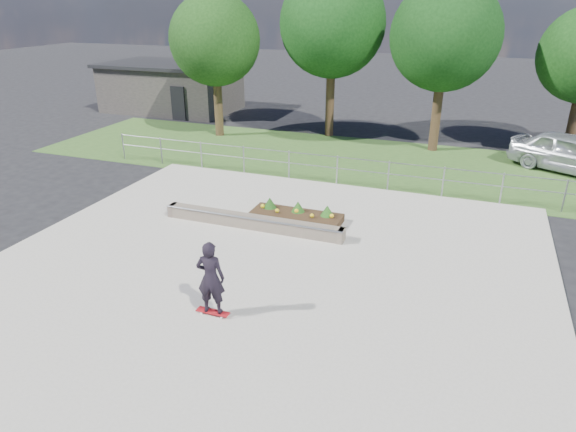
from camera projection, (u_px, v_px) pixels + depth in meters
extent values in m
plane|color=black|center=(261.00, 273.00, 13.75)|extent=(120.00, 120.00, 0.00)
cube|color=#2D4D1F|center=(357.00, 161.00, 23.22)|extent=(30.00, 8.00, 0.02)
cube|color=#9D988C|center=(261.00, 272.00, 13.74)|extent=(15.00, 15.00, 0.06)
cylinder|color=#92949A|center=(123.00, 147.00, 23.20)|extent=(0.06, 0.06, 1.20)
cylinder|color=gray|center=(161.00, 151.00, 22.55)|extent=(0.06, 0.06, 1.20)
cylinder|color=gray|center=(201.00, 155.00, 21.91)|extent=(0.06, 0.06, 1.20)
cylinder|color=gray|center=(244.00, 160.00, 21.26)|extent=(0.06, 0.06, 1.20)
cylinder|color=gray|center=(289.00, 165.00, 20.62)|extent=(0.06, 0.06, 1.20)
cylinder|color=#93969C|center=(337.00, 171.00, 19.98)|extent=(0.06, 0.06, 1.20)
cylinder|color=gray|center=(388.00, 176.00, 19.33)|extent=(0.06, 0.06, 1.20)
cylinder|color=gray|center=(443.00, 183.00, 18.69)|extent=(0.06, 0.06, 1.20)
cylinder|color=#96999E|center=(502.00, 189.00, 18.05)|extent=(0.06, 0.06, 1.20)
cylinder|color=gray|center=(565.00, 196.00, 17.40)|extent=(0.06, 0.06, 1.20)
cylinder|color=gray|center=(338.00, 157.00, 19.76)|extent=(20.00, 0.04, 0.04)
cylinder|color=#96989E|center=(337.00, 168.00, 19.94)|extent=(20.00, 0.04, 0.04)
cube|color=#312E2B|center=(172.00, 88.00, 33.22)|extent=(8.00, 5.00, 2.80)
cube|color=black|center=(170.00, 64.00, 32.63)|extent=(8.40, 5.40, 0.20)
cube|color=black|center=(178.00, 104.00, 30.53)|extent=(0.90, 0.10, 2.00)
cylinder|color=#362615|center=(218.00, 108.00, 26.95)|extent=(0.44, 0.44, 2.93)
sphere|color=black|center=(215.00, 40.00, 25.62)|extent=(4.55, 4.55, 4.55)
cylinder|color=#382416|center=(330.00, 104.00, 26.82)|extent=(0.44, 0.44, 3.38)
sphere|color=black|center=(332.00, 24.00, 25.28)|extent=(5.25, 5.25, 5.25)
cylinder|color=#362415|center=(436.00, 118.00, 24.23)|extent=(0.44, 0.44, 3.15)
sphere|color=black|center=(445.00, 36.00, 22.79)|extent=(4.90, 4.90, 4.90)
cylinder|color=#342014|center=(572.00, 126.00, 23.68)|extent=(0.44, 0.44, 2.70)
cube|color=brown|center=(252.00, 222.00, 16.25)|extent=(6.00, 0.40, 0.40)
cylinder|color=gray|center=(250.00, 218.00, 16.00)|extent=(6.00, 0.06, 0.06)
cube|color=brown|center=(173.00, 210.00, 17.18)|extent=(0.15, 0.42, 0.40)
cube|color=brown|center=(341.00, 236.00, 15.31)|extent=(0.15, 0.42, 0.40)
cube|color=black|center=(295.00, 218.00, 16.74)|extent=(3.00, 1.20, 0.25)
sphere|color=yellow|center=(263.00, 206.00, 17.13)|extent=(0.14, 0.14, 0.14)
sphere|color=yellow|center=(277.00, 211.00, 16.77)|extent=(0.14, 0.14, 0.14)
sphere|color=yellow|center=(296.00, 211.00, 16.75)|extent=(0.14, 0.14, 0.14)
sphere|color=gold|center=(312.00, 216.00, 16.38)|extent=(0.14, 0.14, 0.14)
sphere|color=yellow|center=(332.00, 216.00, 16.36)|extent=(0.14, 0.14, 0.14)
cone|color=#174012|center=(270.00, 203.00, 17.16)|extent=(0.44, 0.44, 0.36)
cone|color=#1B4714|center=(298.00, 206.00, 16.84)|extent=(0.44, 0.44, 0.36)
cone|color=#1C4C15|center=(327.00, 211.00, 16.52)|extent=(0.44, 0.44, 0.36)
cylinder|color=white|center=(201.00, 313.00, 11.85)|extent=(0.05, 0.03, 0.05)
cylinder|color=white|center=(205.00, 309.00, 12.01)|extent=(0.05, 0.03, 0.05)
cylinder|color=white|center=(221.00, 318.00, 11.69)|extent=(0.05, 0.03, 0.05)
cylinder|color=white|center=(225.00, 313.00, 11.84)|extent=(0.05, 0.03, 0.05)
cylinder|color=#A7A7AD|center=(203.00, 310.00, 11.92)|extent=(0.02, 0.18, 0.02)
cylinder|color=gray|center=(223.00, 315.00, 11.75)|extent=(0.02, 0.18, 0.02)
cube|color=maroon|center=(213.00, 312.00, 11.83)|extent=(0.80, 0.21, 0.02)
imported|color=black|center=(211.00, 278.00, 11.48)|extent=(0.71, 0.53, 1.77)
imported|color=#B8BCC2|center=(571.00, 153.00, 21.44)|extent=(5.19, 3.92, 1.65)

